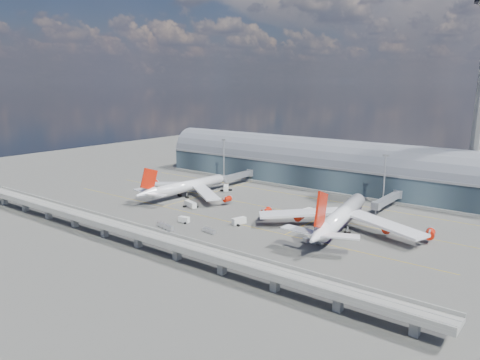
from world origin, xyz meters
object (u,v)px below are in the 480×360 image
Objects in this scene: service_truck_4 at (307,212)px; service_truck_1 at (184,220)px; cargo_train_0 at (165,226)px; cargo_train_2 at (313,241)px; floodlight_mast_left at (224,159)px; service_truck_3 at (239,221)px; cargo_train_1 at (209,231)px; airliner_right at (341,217)px; service_truck_2 at (191,204)px; service_truck_0 at (154,190)px; floodlight_mast_right at (384,179)px; service_truck_5 at (226,188)px; airliner_left at (185,187)px.

service_truck_1 is at bearing -118.43° from service_truck_4.
cargo_train_2 is at bearing -82.14° from cargo_train_0.
floodlight_mast_left reaches higher than service_truck_3.
cargo_train_0 is at bearing 165.05° from service_truck_1.
cargo_train_0 reaches higher than cargo_train_1.
airliner_right reaches higher than service_truck_2.
floodlight_mast_left is 112.03m from airliner_right.
service_truck_4 is (-22.64, 13.21, -4.56)m from airliner_right.
service_truck_0 is 89.62m from service_truck_4.
service_truck_0 is at bearing -176.60° from service_truck_3.
floodlight_mast_right reaches higher than cargo_train_0.
service_truck_5 is at bearing 23.96° from cargo_train_1.
floodlight_mast_left is 1.00× the size of floodlight_mast_right.
airliner_left is 11.19× the size of service_truck_4.
service_truck_4 is (51.10, 23.16, -0.02)m from service_truck_2.
cargo_train_0 is at bearing -123.52° from floodlight_mast_right.
airliner_right reaches higher than airliner_left.
floodlight_mast_right is at bearing -22.75° from service_truck_5.
floodlight_mast_right is 3.60× the size of cargo_train_1.
cargo_train_2 is (20.88, -32.45, -0.61)m from service_truck_4.
service_truck_2 is 0.79× the size of cargo_train_0.
floodlight_mast_right is at bearing 80.49° from airliner_right.
service_truck_1 is (-58.70, -29.77, -4.73)m from airliner_right.
cargo_train_2 is at bearing -32.29° from service_truck_0.
service_truck_4 reaches higher than cargo_train_0.
floodlight_mast_left reaches higher than airliner_left.
airliner_left is 54.80m from cargo_train_0.
service_truck_3 is at bearing 103.53° from cargo_train_2.
service_truck_3 is 0.99× the size of service_truck_5.
service_truck_1 is 0.62× the size of cargo_train_2.
floodlight_mast_left is 0.41× the size of airliner_left.
floodlight_mast_right is 120.98m from service_truck_0.
floodlight_mast_left is 45.76m from airliner_left.
service_truck_0 is (-20.30, -3.82, -3.90)m from airliner_left.
service_truck_3 is at bearing -166.18° from airliner_right.
service_truck_3 is at bearing -69.34° from service_truck_1.
airliner_right is at bearing -55.49° from service_truck_5.
floodlight_mast_left is at bearing 150.71° from service_truck_3.
airliner_left is at bearing 166.81° from airliner_right.
floodlight_mast_left reaches higher than cargo_train_2.
floodlight_mast_right is at bearing 77.30° from service_truck_3.
service_truck_3 is 0.83× the size of cargo_train_2.
cargo_train_2 is (39.62, 14.24, 0.11)m from cargo_train_1.
floodlight_mast_left is 0.35× the size of airliner_right.
floodlight_mast_right is (100.00, 0.00, 0.00)m from floodlight_mast_left.
cargo_train_0 is 19.35m from cargo_train_1.
airliner_left is 9.43× the size of service_truck_3.
service_truck_5 is at bearing 31.89° from service_truck_2.
floodlight_mast_left is 120.53m from cargo_train_2.
cargo_train_1 is at bearing -53.94° from floodlight_mast_left.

